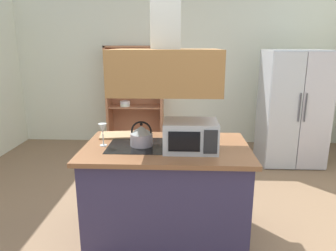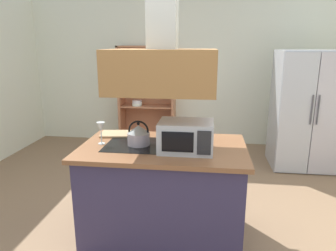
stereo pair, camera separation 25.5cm
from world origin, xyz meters
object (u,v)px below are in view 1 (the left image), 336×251
object	(u,v)px
cutting_board	(117,135)
microwave	(190,136)
dish_cabinet	(136,102)
kettle	(141,136)
refrigerator	(292,108)
wine_glass_on_counter	(103,129)

from	to	relation	value
cutting_board	microwave	distance (m)	0.83
dish_cabinet	kettle	bearing A→B (deg)	-80.58
dish_cabinet	microwave	xyz separation A→B (m)	(0.91, -2.94, 0.25)
dish_cabinet	cutting_board	distance (m)	2.55
refrigerator	kettle	distance (m)	2.88
refrigerator	wine_glass_on_counter	xyz separation A→B (m)	(-2.39, -2.04, 0.19)
cutting_board	wine_glass_on_counter	world-z (taller)	wine_glass_on_counter
refrigerator	wine_glass_on_counter	size ratio (longest dim) A/B	8.33
refrigerator	microwave	size ratio (longest dim) A/B	3.73
dish_cabinet	kettle	size ratio (longest dim) A/B	7.84
refrigerator	kettle	xyz separation A→B (m)	(-2.04, -2.02, 0.14)
refrigerator	cutting_board	bearing A→B (deg)	-143.38
microwave	wine_glass_on_counter	distance (m)	0.79
kettle	dish_cabinet	bearing A→B (deg)	99.42
refrigerator	microwave	world-z (taller)	refrigerator
dish_cabinet	cutting_board	bearing A→B (deg)	-85.73
kettle	wine_glass_on_counter	distance (m)	0.35
refrigerator	dish_cabinet	bearing A→B (deg)	161.96
refrigerator	cutting_board	distance (m)	2.89
refrigerator	wine_glass_on_counter	bearing A→B (deg)	-139.50
kettle	microwave	world-z (taller)	microwave
refrigerator	wine_glass_on_counter	world-z (taller)	refrigerator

